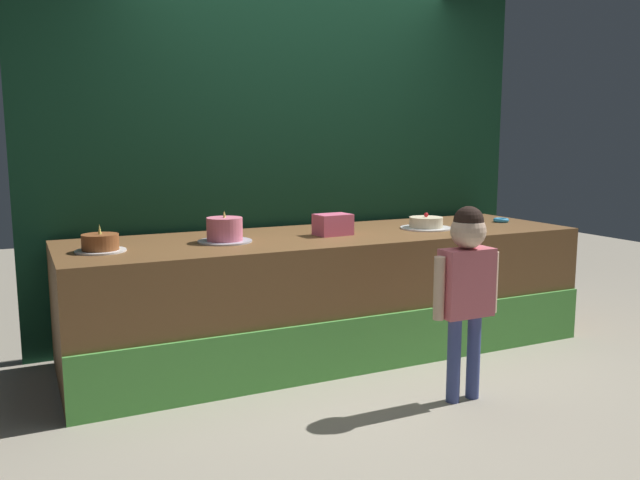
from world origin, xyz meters
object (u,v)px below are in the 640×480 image
child_figure (467,277)px  cake_right (426,224)px  cake_center (225,231)px  donut (501,220)px  cake_left (100,243)px  pink_box (333,225)px

child_figure → cake_right: bearing=66.3°
child_figure → cake_center: child_figure is taller
donut → cake_right: 0.73m
child_figure → cake_left: bearing=149.5°
pink_box → cake_left: cake_left is taller
pink_box → cake_right: bearing=-0.7°
child_figure → cake_center: size_ratio=3.22×
pink_box → cake_right: (0.73, -0.01, -0.03)m
pink_box → cake_left: (-1.45, -0.02, -0.02)m
cake_left → cake_right: (2.18, 0.01, -0.01)m
child_figure → donut: size_ratio=9.13×
cake_center → cake_right: (1.45, -0.03, -0.03)m
cake_center → cake_right: cake_center is taller
pink_box → donut: size_ratio=1.96×
donut → cake_left: 2.91m
child_figure → cake_left: 2.01m
donut → cake_left: bearing=-178.7°
child_figure → pink_box: 1.09m
cake_center → cake_right: 1.45m
pink_box → cake_left: 1.45m
child_figure → cake_right: (0.45, 1.03, 0.14)m
pink_box → child_figure: bearing=-75.0°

